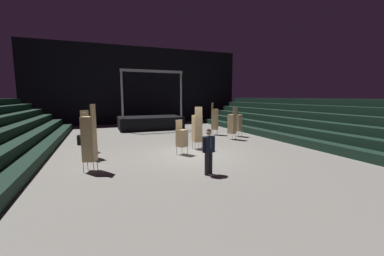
% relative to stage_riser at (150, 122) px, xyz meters
% --- Properties ---
extents(ground_plane, '(22.00, 30.00, 0.10)m').
position_rel_stage_riser_xyz_m(ground_plane, '(0.00, -10.22, -0.67)').
color(ground_plane, gray).
extents(arena_end_wall, '(22.00, 0.30, 8.00)m').
position_rel_stage_riser_xyz_m(arena_end_wall, '(0.00, 4.78, 3.38)').
color(arena_end_wall, black).
rests_on(arena_end_wall, ground_plane).
extents(bleacher_bank_right, '(4.50, 24.00, 2.70)m').
position_rel_stage_riser_xyz_m(bleacher_bank_right, '(8.75, -9.22, 0.73)').
color(bleacher_bank_right, black).
rests_on(bleacher_bank_right, ground_plane).
extents(stage_riser, '(5.41, 3.24, 5.00)m').
position_rel_stage_riser_xyz_m(stage_riser, '(0.00, 0.00, 0.00)').
color(stage_riser, black).
rests_on(stage_riser, ground_plane).
extents(man_with_tie, '(0.57, 0.33, 1.69)m').
position_rel_stage_riser_xyz_m(man_with_tie, '(-0.53, -13.34, 0.34)').
color(man_with_tie, black).
rests_on(man_with_tie, ground_plane).
extents(chair_stack_front_left, '(0.59, 0.59, 2.05)m').
position_rel_stage_riser_xyz_m(chair_stack_front_left, '(5.03, -6.39, 0.41)').
color(chair_stack_front_left, '#B2B5BA').
rests_on(chair_stack_front_left, ground_plane).
extents(chair_stack_front_right, '(0.59, 0.59, 1.71)m').
position_rel_stage_riser_xyz_m(chair_stack_front_right, '(-0.46, -10.08, 0.24)').
color(chair_stack_front_right, '#B2B5BA').
rests_on(chair_stack_front_right, ground_plane).
extents(chair_stack_mid_left, '(0.56, 0.56, 2.56)m').
position_rel_stage_riser_xyz_m(chair_stack_mid_left, '(-4.56, -11.35, 0.66)').
color(chair_stack_mid_left, '#B2B5BA').
rests_on(chair_stack_mid_left, ground_plane).
extents(chair_stack_mid_right, '(0.56, 0.56, 2.14)m').
position_rel_stage_riser_xyz_m(chair_stack_mid_right, '(-4.62, -9.26, 0.45)').
color(chair_stack_mid_right, '#B2B5BA').
rests_on(chair_stack_mid_right, ground_plane).
extents(chair_stack_mid_centre, '(0.55, 0.55, 2.14)m').
position_rel_stage_riser_xyz_m(chair_stack_mid_centre, '(-4.85, -7.65, 0.45)').
color(chair_stack_mid_centre, '#B2B5BA').
rests_on(chair_stack_mid_centre, ground_plane).
extents(chair_stack_rear_left, '(0.46, 0.46, 2.31)m').
position_rel_stage_riser_xyz_m(chair_stack_rear_left, '(0.72, -9.18, 0.54)').
color(chair_stack_rear_left, '#B2B5BA').
rests_on(chair_stack_rear_left, ground_plane).
extents(chair_stack_rear_right, '(0.62, 0.62, 2.39)m').
position_rel_stage_riser_xyz_m(chair_stack_rear_right, '(3.80, -5.15, 0.58)').
color(chair_stack_rear_right, '#B2B5BA').
rests_on(chair_stack_rear_right, ground_plane).
extents(chair_stack_rear_centre, '(0.59, 0.59, 2.14)m').
position_rel_stage_riser_xyz_m(chair_stack_rear_centre, '(4.01, -7.29, 0.45)').
color(chair_stack_rear_centre, '#B2B5BA').
rests_on(chair_stack_rear_centre, ground_plane).
extents(equipment_road_case, '(0.90, 0.61, 0.53)m').
position_rel_stage_riser_xyz_m(equipment_road_case, '(-5.03, -5.42, -0.35)').
color(equipment_road_case, black).
rests_on(equipment_road_case, ground_plane).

